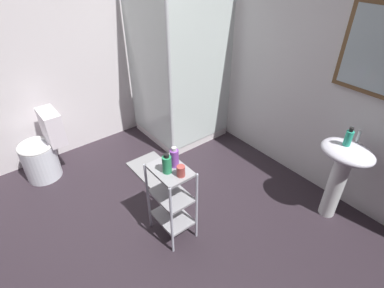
{
  "coord_description": "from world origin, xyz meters",
  "views": [
    {
      "loc": [
        1.65,
        -0.83,
        2.28
      ],
      "look_at": [
        0.01,
        0.47,
        0.83
      ],
      "focal_mm": 28.28,
      "sensor_mm": 36.0,
      "label": 1
    }
  ],
  "objects_px": {
    "storage_cart": "(172,197)",
    "hand_soap_bottle": "(349,138)",
    "shower_stall": "(178,106)",
    "pedestal_sink": "(342,167)",
    "conditioner_bottle_purple": "(174,158)",
    "body_wash_bottle_green": "(167,164)",
    "toilet": "(43,152)",
    "bath_mat": "(153,169)",
    "rinse_cup": "(181,171)"
  },
  "relations": [
    {
      "from": "hand_soap_bottle",
      "to": "rinse_cup",
      "type": "height_order",
      "value": "hand_soap_bottle"
    },
    {
      "from": "pedestal_sink",
      "to": "toilet",
      "type": "distance_m",
      "value": 3.05
    },
    {
      "from": "pedestal_sink",
      "to": "body_wash_bottle_green",
      "type": "height_order",
      "value": "body_wash_bottle_green"
    },
    {
      "from": "storage_cart",
      "to": "hand_soap_bottle",
      "type": "height_order",
      "value": "hand_soap_bottle"
    },
    {
      "from": "rinse_cup",
      "to": "storage_cart",
      "type": "bearing_deg",
      "value": -169.51
    },
    {
      "from": "hand_soap_bottle",
      "to": "conditioner_bottle_purple",
      "type": "relative_size",
      "value": 0.95
    },
    {
      "from": "shower_stall",
      "to": "pedestal_sink",
      "type": "distance_m",
      "value": 2.07
    },
    {
      "from": "shower_stall",
      "to": "storage_cart",
      "type": "bearing_deg",
      "value": -38.35
    },
    {
      "from": "toilet",
      "to": "hand_soap_bottle",
      "type": "height_order",
      "value": "hand_soap_bottle"
    },
    {
      "from": "toilet",
      "to": "hand_soap_bottle",
      "type": "xyz_separation_m",
      "value": [
        2.29,
        1.95,
        0.57
      ]
    },
    {
      "from": "storage_cart",
      "to": "bath_mat",
      "type": "bearing_deg",
      "value": 159.24
    },
    {
      "from": "pedestal_sink",
      "to": "bath_mat",
      "type": "xyz_separation_m",
      "value": [
        -1.63,
        -1.0,
        -0.57
      ]
    },
    {
      "from": "body_wash_bottle_green",
      "to": "bath_mat",
      "type": "bearing_deg",
      "value": 157.49
    },
    {
      "from": "shower_stall",
      "to": "pedestal_sink",
      "type": "relative_size",
      "value": 2.47
    },
    {
      "from": "storage_cart",
      "to": "toilet",
      "type": "bearing_deg",
      "value": -157.66
    },
    {
      "from": "hand_soap_bottle",
      "to": "conditioner_bottle_purple",
      "type": "distance_m",
      "value": 1.47
    },
    {
      "from": "conditioner_bottle_purple",
      "to": "toilet",
      "type": "bearing_deg",
      "value": -155.78
    },
    {
      "from": "rinse_cup",
      "to": "body_wash_bottle_green",
      "type": "bearing_deg",
      "value": -151.13
    },
    {
      "from": "shower_stall",
      "to": "toilet",
      "type": "bearing_deg",
      "value": -99.57
    },
    {
      "from": "body_wash_bottle_green",
      "to": "toilet",
      "type": "bearing_deg",
      "value": -158.94
    },
    {
      "from": "pedestal_sink",
      "to": "rinse_cup",
      "type": "bearing_deg",
      "value": -116.39
    },
    {
      "from": "body_wash_bottle_green",
      "to": "rinse_cup",
      "type": "xyz_separation_m",
      "value": [
        0.1,
        0.06,
        -0.03
      ]
    },
    {
      "from": "body_wash_bottle_green",
      "to": "storage_cart",
      "type": "bearing_deg",
      "value": 108.87
    },
    {
      "from": "pedestal_sink",
      "to": "hand_soap_bottle",
      "type": "bearing_deg",
      "value": -152.57
    },
    {
      "from": "pedestal_sink",
      "to": "bath_mat",
      "type": "bearing_deg",
      "value": -148.59
    },
    {
      "from": "toilet",
      "to": "rinse_cup",
      "type": "relative_size",
      "value": 8.39
    },
    {
      "from": "shower_stall",
      "to": "storage_cart",
      "type": "height_order",
      "value": "shower_stall"
    },
    {
      "from": "shower_stall",
      "to": "storage_cart",
      "type": "distance_m",
      "value": 1.63
    },
    {
      "from": "pedestal_sink",
      "to": "body_wash_bottle_green",
      "type": "distance_m",
      "value": 1.57
    },
    {
      "from": "pedestal_sink",
      "to": "conditioner_bottle_purple",
      "type": "relative_size",
      "value": 4.47
    },
    {
      "from": "storage_cart",
      "to": "conditioner_bottle_purple",
      "type": "height_order",
      "value": "conditioner_bottle_purple"
    },
    {
      "from": "shower_stall",
      "to": "toilet",
      "type": "height_order",
      "value": "shower_stall"
    },
    {
      "from": "shower_stall",
      "to": "pedestal_sink",
      "type": "xyz_separation_m",
      "value": [
        2.04,
        0.32,
        0.12
      ]
    },
    {
      "from": "shower_stall",
      "to": "conditioner_bottle_purple",
      "type": "relative_size",
      "value": 11.05
    },
    {
      "from": "pedestal_sink",
      "to": "bath_mat",
      "type": "height_order",
      "value": "pedestal_sink"
    },
    {
      "from": "toilet",
      "to": "storage_cart",
      "type": "distance_m",
      "value": 1.69
    },
    {
      "from": "pedestal_sink",
      "to": "toilet",
      "type": "bearing_deg",
      "value": -139.71
    },
    {
      "from": "hand_soap_bottle",
      "to": "pedestal_sink",
      "type": "bearing_deg",
      "value": 27.43
    },
    {
      "from": "body_wash_bottle_green",
      "to": "bath_mat",
      "type": "xyz_separation_m",
      "value": [
        -0.88,
        0.37,
        -0.81
      ]
    },
    {
      "from": "shower_stall",
      "to": "pedestal_sink",
      "type": "bearing_deg",
      "value": 8.79
    },
    {
      "from": "hand_soap_bottle",
      "to": "body_wash_bottle_green",
      "type": "bearing_deg",
      "value": -118.25
    },
    {
      "from": "hand_soap_bottle",
      "to": "conditioner_bottle_purple",
      "type": "xyz_separation_m",
      "value": [
        -0.75,
        -1.26,
        -0.06
      ]
    },
    {
      "from": "pedestal_sink",
      "to": "conditioner_bottle_purple",
      "type": "xyz_separation_m",
      "value": [
        -0.78,
        -1.27,
        0.24
      ]
    },
    {
      "from": "conditioner_bottle_purple",
      "to": "bath_mat",
      "type": "relative_size",
      "value": 0.3
    },
    {
      "from": "shower_stall",
      "to": "bath_mat",
      "type": "bearing_deg",
      "value": -59.08
    },
    {
      "from": "shower_stall",
      "to": "body_wash_bottle_green",
      "type": "distance_m",
      "value": 1.7
    },
    {
      "from": "storage_cart",
      "to": "body_wash_bottle_green",
      "type": "distance_m",
      "value": 0.38
    },
    {
      "from": "body_wash_bottle_green",
      "to": "hand_soap_bottle",
      "type": "bearing_deg",
      "value": 61.75
    },
    {
      "from": "rinse_cup",
      "to": "bath_mat",
      "type": "relative_size",
      "value": 0.15
    },
    {
      "from": "shower_stall",
      "to": "conditioner_bottle_purple",
      "type": "xyz_separation_m",
      "value": [
        1.26,
        -0.96,
        0.36
      ]
    }
  ]
}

